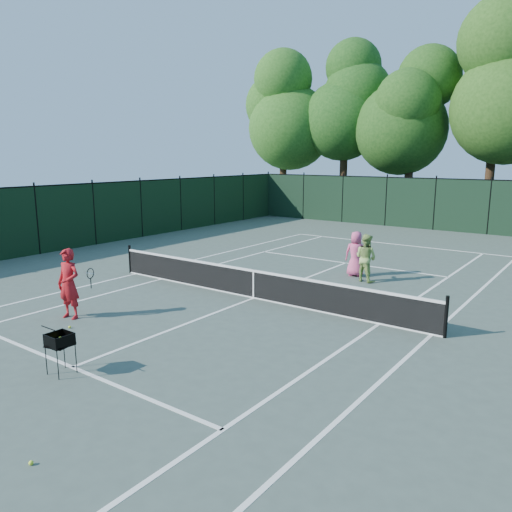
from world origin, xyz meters
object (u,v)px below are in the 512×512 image
Objects in this scene: loose_ball_midcourt at (70,327)px; player_green at (366,258)px; ball_hopper at (60,340)px; player_pink at (356,254)px; coach at (69,284)px; loose_ball_near_cart at (31,463)px.

player_green is at bearing 65.82° from loose_ball_midcourt.
player_pink is at bearing 71.24° from ball_hopper.
player_pink is 10.21m from loose_ball_midcourt.
coach reaches higher than loose_ball_near_cart.
player_green is at bearing 49.82° from coach.
loose_ball_midcourt is (-2.28, 1.69, -0.69)m from ball_hopper.
loose_ball_near_cart is at bearing 82.77° from player_pink.
player_green is at bearing 67.76° from ball_hopper.
loose_ball_near_cart is at bearing 106.22° from player_green.
player_green is at bearing 128.24° from player_pink.
player_pink is 13.38m from loose_ball_near_cart.
player_green is 24.73× the size of loose_ball_midcourt.
player_pink is 1.94× the size of ball_hopper.
ball_hopper is at bearing 71.59° from player_pink.
player_pink is at bearing -25.79° from player_green.
player_pink is (4.17, 9.05, -0.13)m from coach.
loose_ball_midcourt is at bearing 57.69° from player_pink.
player_pink is 11.32m from ball_hopper.
coach is at bearing 141.65° from loose_ball_near_cart.
player_green reaches higher than ball_hopper.
player_pink is at bearing 70.13° from loose_ball_midcourt.
loose_ball_midcourt is at bearing 79.36° from player_green.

